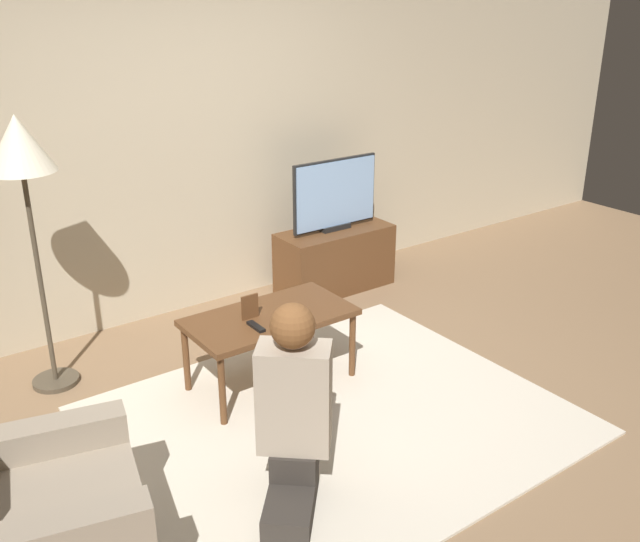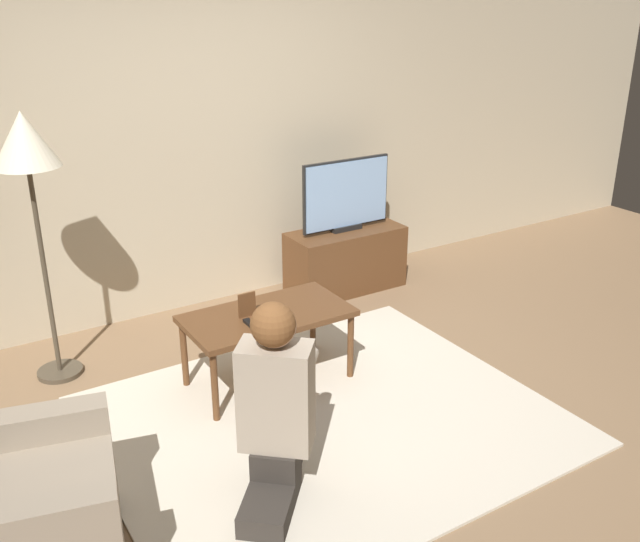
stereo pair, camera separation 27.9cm
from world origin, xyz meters
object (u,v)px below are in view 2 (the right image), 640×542
at_px(coffee_table, 267,320).
at_px(floor_lamp, 26,155).
at_px(tv, 346,195).
at_px(person_kneeling, 275,400).

distance_m(coffee_table, floor_lamp, 1.67).
bearing_deg(tv, coffee_table, -141.38).
xyz_separation_m(coffee_table, person_kneeling, (-0.45, -0.93, 0.09)).
height_order(tv, person_kneeling, tv).
relative_size(coffee_table, person_kneeling, 1.00).
distance_m(tv, person_kneeling, 2.56).
xyz_separation_m(tv, floor_lamp, (-2.31, -0.18, 0.62)).
relative_size(floor_lamp, person_kneeling, 1.66).
relative_size(tv, coffee_table, 0.77).
relative_size(coffee_table, floor_lamp, 0.60).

